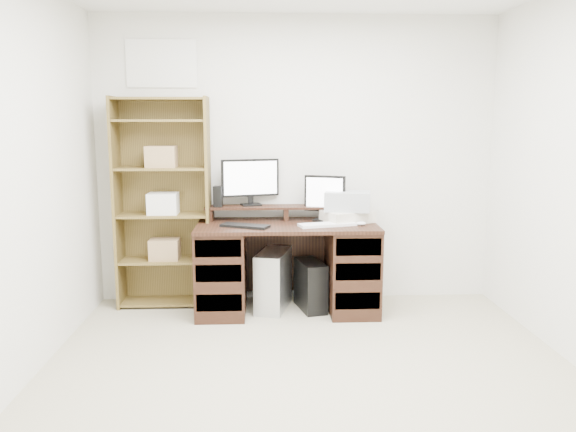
{
  "coord_description": "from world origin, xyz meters",
  "views": [
    {
      "loc": [
        -0.29,
        -2.97,
        1.58
      ],
      "look_at": [
        -0.1,
        1.43,
        0.85
      ],
      "focal_mm": 35.0,
      "sensor_mm": 36.0,
      "label": 1
    }
  ],
  "objects": [
    {
      "name": "keyboard_black",
      "position": [
        -0.44,
        1.49,
        0.76
      ],
      "size": [
        0.42,
        0.28,
        0.02
      ],
      "primitive_type": "cube",
      "rotation": [
        0.0,
        0.0,
        -0.41
      ],
      "color": "black",
      "rests_on": "desk"
    },
    {
      "name": "monitor_wide",
      "position": [
        -0.41,
        1.9,
        1.09
      ],
      "size": [
        0.5,
        0.19,
        0.4
      ],
      "rotation": [
        0.0,
        0.0,
        0.27
      ],
      "color": "black",
      "rests_on": "riser_shelf"
    },
    {
      "name": "riser_shelf",
      "position": [
        -0.1,
        1.85,
        0.84
      ],
      "size": [
        1.4,
        0.22,
        0.12
      ],
      "color": "black",
      "rests_on": "desk"
    },
    {
      "name": "basket",
      "position": [
        0.42,
        1.71,
        0.93
      ],
      "size": [
        0.42,
        0.34,
        0.16
      ],
      "primitive_type": "cube",
      "rotation": [
        0.0,
        0.0,
        -0.2
      ],
      "color": "#9FA5A9",
      "rests_on": "printer"
    },
    {
      "name": "speaker",
      "position": [
        -0.68,
        1.81,
        0.96
      ],
      "size": [
        0.08,
        0.08,
        0.18
      ],
      "primitive_type": "cube",
      "rotation": [
        0.0,
        0.0,
        -0.16
      ],
      "color": "black",
      "rests_on": "riser_shelf"
    },
    {
      "name": "mouse",
      "position": [
        0.51,
        1.53,
        0.77
      ],
      "size": [
        0.1,
        0.08,
        0.03
      ],
      "primitive_type": "ellipsoid",
      "rotation": [
        0.0,
        0.0,
        0.38
      ],
      "color": "silver",
      "rests_on": "desk"
    },
    {
      "name": "monitor_small",
      "position": [
        0.23,
        1.77,
        0.96
      ],
      "size": [
        0.34,
        0.19,
        0.39
      ],
      "rotation": [
        0.0,
        0.0,
        -0.38
      ],
      "color": "black",
      "rests_on": "desk"
    },
    {
      "name": "desk",
      "position": [
        -0.1,
        1.64,
        0.39
      ],
      "size": [
        1.5,
        0.7,
        0.75
      ],
      "color": "black",
      "rests_on": "ground"
    },
    {
      "name": "tower_black",
      "position": [
        0.1,
        1.66,
        0.21
      ],
      "size": [
        0.27,
        0.45,
        0.42
      ],
      "rotation": [
        0.0,
        0.0,
        0.23
      ],
      "color": "black",
      "rests_on": "ground"
    },
    {
      "name": "room",
      "position": [
        -0.0,
        0.0,
        1.25
      ],
      "size": [
        3.54,
        4.04,
        2.54
      ],
      "color": "#B3AB8D",
      "rests_on": "ground"
    },
    {
      "name": "tower_silver",
      "position": [
        -0.21,
        1.69,
        0.25
      ],
      "size": [
        0.34,
        0.54,
        0.5
      ],
      "primitive_type": "cube",
      "rotation": [
        0.0,
        0.0,
        -0.25
      ],
      "color": "#B7BABE",
      "rests_on": "ground"
    },
    {
      "name": "keyboard_white",
      "position": [
        0.23,
        1.52,
        0.76
      ],
      "size": [
        0.49,
        0.26,
        0.02
      ],
      "primitive_type": "cube",
      "rotation": [
        0.0,
        0.0,
        0.27
      ],
      "color": "white",
      "rests_on": "desk"
    },
    {
      "name": "printer",
      "position": [
        0.42,
        1.71,
        0.8
      ],
      "size": [
        0.48,
        0.43,
        0.1
      ],
      "primitive_type": "cube",
      "rotation": [
        0.0,
        0.0,
        0.42
      ],
      "color": "beige",
      "rests_on": "desk"
    },
    {
      "name": "bookshelf",
      "position": [
        -1.15,
        1.86,
        0.92
      ],
      "size": [
        0.8,
        0.3,
        1.8
      ],
      "color": "brown",
      "rests_on": "ground"
    }
  ]
}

